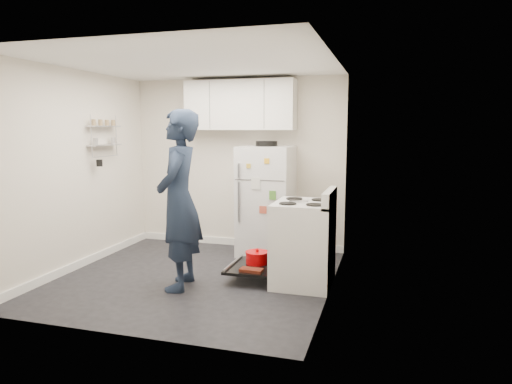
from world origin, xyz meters
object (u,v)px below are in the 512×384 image
(refrigerator, at_px, (266,200))
(person, at_px, (179,200))
(electric_range, at_px, (303,244))
(open_oven_door, at_px, (255,263))

(refrigerator, xyz_separation_m, person, (-0.57, -1.60, 0.22))
(electric_range, relative_size, refrigerator, 0.69)
(refrigerator, bearing_deg, open_oven_door, -82.24)
(refrigerator, bearing_deg, electric_range, -56.64)
(refrigerator, height_order, person, person)
(electric_range, xyz_separation_m, open_oven_door, (-0.58, 0.04, -0.28))
(open_oven_door, height_order, refrigerator, refrigerator)
(electric_range, bearing_deg, open_oven_door, 176.26)
(open_oven_door, xyz_separation_m, refrigerator, (-0.14, 1.06, 0.59))
(open_oven_door, relative_size, person, 0.35)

